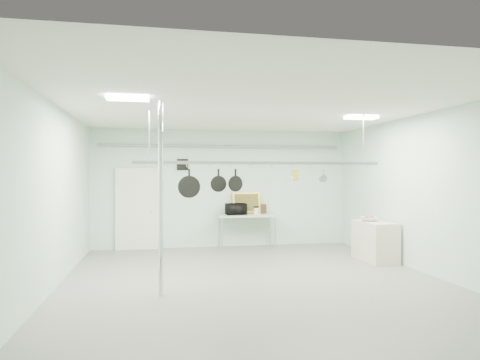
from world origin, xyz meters
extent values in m
plane|color=gray|center=(0.00, 0.00, 0.00)|extent=(8.00, 8.00, 0.00)
cube|color=silver|center=(0.00, 0.00, 3.19)|extent=(7.00, 8.00, 0.02)
cube|color=#B3D6C3|center=(0.00, 3.99, 1.60)|extent=(7.00, 0.02, 3.20)
cube|color=#B3D6C3|center=(3.49, 0.00, 1.60)|extent=(0.02, 8.00, 3.20)
cube|color=silver|center=(-2.30, 3.94, 1.05)|extent=(1.10, 0.10, 2.20)
cube|color=black|center=(-1.10, 3.97, 2.25)|extent=(0.30, 0.04, 0.30)
cylinder|color=gray|center=(0.00, 3.90, 2.75)|extent=(6.60, 0.07, 0.07)
cylinder|color=silver|center=(-1.70, -0.60, 1.60)|extent=(0.08, 0.08, 3.20)
cube|color=#AECDBC|center=(0.60, 3.60, 0.88)|extent=(1.60, 0.70, 0.05)
cylinder|color=#B7B7BC|center=(-0.12, 3.32, 0.43)|extent=(0.04, 0.04, 0.86)
cylinder|color=#B7B7BC|center=(-0.12, 3.88, 0.43)|extent=(0.04, 0.04, 0.86)
cylinder|color=#B7B7BC|center=(1.32, 3.32, 0.43)|extent=(0.04, 0.04, 0.86)
cylinder|color=#B7B7BC|center=(1.32, 3.88, 0.43)|extent=(0.04, 0.04, 0.86)
cube|color=beige|center=(3.15, 1.40, 0.45)|extent=(0.60, 1.20, 0.90)
cube|color=#B7B7BC|center=(0.20, 0.30, 2.20)|extent=(4.80, 0.06, 0.06)
cylinder|color=#B7B7BC|center=(-1.90, 0.30, 2.70)|extent=(0.02, 0.02, 0.94)
cylinder|color=#B7B7BC|center=(2.30, 0.30, 2.70)|extent=(0.02, 0.02, 0.94)
cube|color=white|center=(-2.20, -0.80, 3.16)|extent=(0.65, 0.30, 0.05)
cube|color=white|center=(2.40, 0.60, 3.16)|extent=(0.65, 0.30, 0.05)
imported|color=black|center=(0.31, 3.62, 1.05)|extent=(0.56, 0.40, 0.30)
cylinder|color=silver|center=(0.83, 3.48, 1.00)|extent=(0.17, 0.17, 0.19)
cube|color=gold|center=(0.65, 3.90, 1.20)|extent=(0.78, 0.14, 0.58)
cube|color=#362213|center=(1.06, 3.90, 1.03)|extent=(0.30, 0.10, 0.25)
imported|color=silver|center=(3.04, 1.47, 0.95)|extent=(0.48, 0.48, 0.10)
camera|label=1|loc=(-1.73, -7.64, 1.97)|focal=32.00mm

